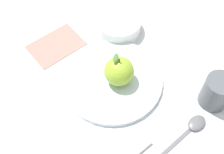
# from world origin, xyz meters

# --- Properties ---
(ground_plane) EXTENTS (2.40, 2.40, 0.00)m
(ground_plane) POSITION_xyz_m (0.00, 0.00, 0.00)
(ground_plane) COLOR silver
(dinner_plate) EXTENTS (0.25, 0.25, 0.01)m
(dinner_plate) POSITION_xyz_m (0.03, -0.01, 0.01)
(dinner_plate) COLOR silver
(dinner_plate) RESTS_ON ground_plane
(apple) EXTENTS (0.07, 0.07, 0.09)m
(apple) POSITION_xyz_m (0.01, -0.02, 0.05)
(apple) COLOR #8CB22D
(apple) RESTS_ON dinner_plate
(side_bowl) EXTENTS (0.13, 0.13, 0.04)m
(side_bowl) POSITION_xyz_m (0.11, -0.17, 0.03)
(side_bowl) COLOR white
(side_bowl) RESTS_ON ground_plane
(cup) EXTENTS (0.07, 0.07, 0.08)m
(cup) POSITION_xyz_m (-0.21, -0.09, 0.05)
(cup) COLOR #4C5156
(cup) RESTS_ON ground_plane
(knife) EXTENTS (0.09, 0.22, 0.01)m
(knife) POSITION_xyz_m (-0.13, 0.06, 0.00)
(knife) COLOR silver
(knife) RESTS_ON ground_plane
(spoon) EXTENTS (0.07, 0.18, 0.01)m
(spoon) POSITION_xyz_m (-0.20, 0.00, 0.01)
(spoon) COLOR #59595E
(spoon) RESTS_ON ground_plane
(linen_napkin) EXTENTS (0.14, 0.17, 0.00)m
(linen_napkin) POSITION_xyz_m (0.22, -0.03, 0.00)
(linen_napkin) COLOR gray
(linen_napkin) RESTS_ON ground_plane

